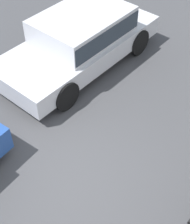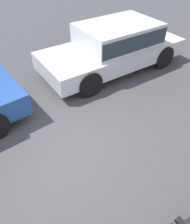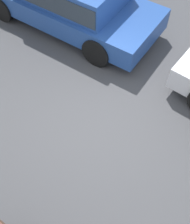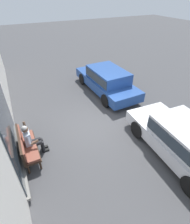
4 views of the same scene
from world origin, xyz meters
name	(u,v)px [view 1 (image 1 of 4)]	position (x,y,z in m)	size (l,w,h in m)	color
ground_plane	(68,181)	(0.00, 0.00, 0.00)	(60.00, 60.00, 0.00)	#424244
parked_car_near	(80,37)	(-3.00, -2.12, 0.76)	(4.53, 2.11, 1.37)	silver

